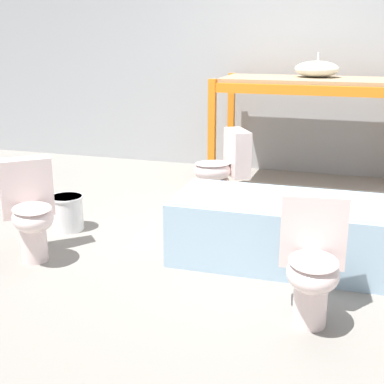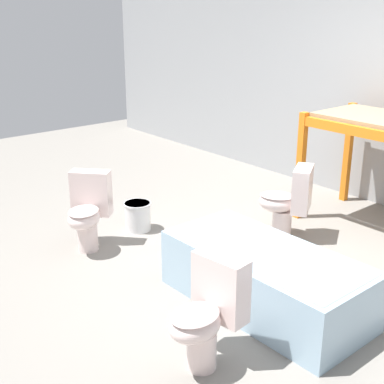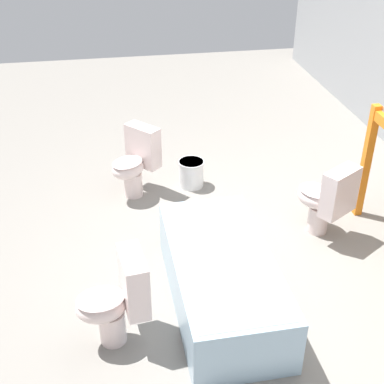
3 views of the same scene
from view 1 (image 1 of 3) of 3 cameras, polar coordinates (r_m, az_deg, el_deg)
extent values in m
plane|color=gray|center=(4.38, 6.02, -4.14)|extent=(12.00, 12.00, 0.00)
cube|color=#9EA0A3|center=(6.19, 10.65, 16.86)|extent=(10.80, 0.08, 3.20)
cube|color=orange|center=(5.36, 2.14, 6.01)|extent=(0.07, 0.07, 1.12)
cube|color=orange|center=(6.15, 4.19, 7.34)|extent=(0.07, 0.07, 1.12)
cube|color=orange|center=(5.14, 11.84, 10.58)|extent=(1.76, 0.06, 0.09)
cube|color=orange|center=(5.95, 12.69, 11.31)|extent=(1.76, 0.06, 0.09)
cube|color=#998466|center=(5.54, 12.34, 11.62)|extent=(1.69, 0.75, 0.04)
ellipsoid|color=silver|center=(5.62, 13.17, 12.65)|extent=(0.44, 0.38, 0.16)
cylinder|color=silver|center=(5.71, 13.35, 13.92)|extent=(0.02, 0.02, 0.08)
cube|color=#99B7CC|center=(3.79, 10.00, -4.07)|extent=(1.57, 0.74, 0.45)
cube|color=#829CAD|center=(3.74, 10.10, -2.16)|extent=(1.48, 0.66, 0.18)
cylinder|color=silver|center=(4.96, 2.86, -0.01)|extent=(0.19, 0.19, 0.26)
ellipsoid|color=silver|center=(4.89, 2.21, 2.29)|extent=(0.44, 0.42, 0.19)
ellipsoid|color=#BBA7A3|center=(4.87, 2.22, 3.06)|extent=(0.42, 0.40, 0.03)
cube|color=silver|center=(4.92, 4.84, 4.22)|extent=(0.32, 0.39, 0.42)
cylinder|color=silver|center=(3.92, -16.50, -5.26)|extent=(0.19, 0.19, 0.26)
ellipsoid|color=silver|center=(3.80, -16.62, -2.65)|extent=(0.44, 0.44, 0.19)
ellipsoid|color=#BBA7A3|center=(3.78, -16.71, -1.69)|extent=(0.42, 0.42, 0.03)
cube|color=silver|center=(3.97, -17.29, 0.50)|extent=(0.37, 0.35, 0.42)
cylinder|color=silver|center=(3.05, 12.47, -11.51)|extent=(0.19, 0.19, 0.26)
ellipsoid|color=silver|center=(2.90, 12.76, -8.42)|extent=(0.32, 0.38, 0.19)
ellipsoid|color=#BBA7A3|center=(2.87, 12.85, -7.21)|extent=(0.30, 0.36, 0.03)
cube|color=silver|center=(3.06, 12.80, -3.93)|extent=(0.37, 0.20, 0.42)
cylinder|color=white|center=(4.45, -13.16, -2.21)|extent=(0.25, 0.25, 0.29)
cylinder|color=white|center=(4.41, -13.27, -0.56)|extent=(0.27, 0.27, 0.02)
camera|label=2|loc=(2.19, 87.89, 17.10)|focal=50.00mm
camera|label=3|loc=(4.00, 66.66, 26.67)|focal=50.00mm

